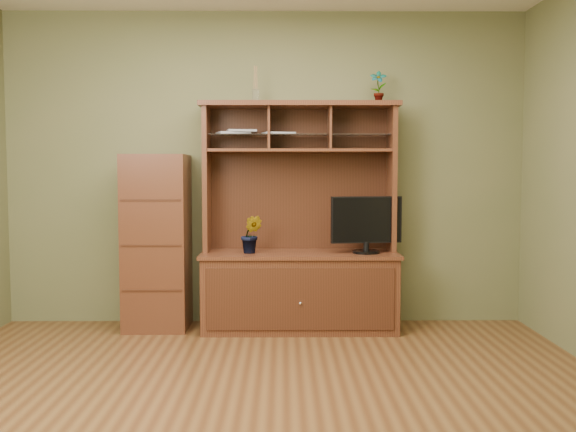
{
  "coord_description": "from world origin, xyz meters",
  "views": [
    {
      "loc": [
        0.16,
        -3.61,
        1.33
      ],
      "look_at": [
        0.19,
        1.2,
        0.99
      ],
      "focal_mm": 40.0,
      "sensor_mm": 36.0,
      "label": 1
    }
  ],
  "objects": [
    {
      "name": "room",
      "position": [
        0.0,
        0.0,
        1.35
      ],
      "size": [
        4.54,
        4.04,
        2.74
      ],
      "color": "#533117",
      "rests_on": "ground"
    },
    {
      "name": "media_hutch",
      "position": [
        0.29,
        1.73,
        0.52
      ],
      "size": [
        1.66,
        0.61,
        1.9
      ],
      "color": "#431F13",
      "rests_on": "room"
    },
    {
      "name": "monitor",
      "position": [
        0.84,
        1.65,
        0.9
      ],
      "size": [
        0.59,
        0.23,
        0.47
      ],
      "rotation": [
        0.0,
        0.0,
        0.14
      ],
      "color": "black",
      "rests_on": "media_hutch"
    },
    {
      "name": "orchid_plant",
      "position": [
        -0.1,
        1.65,
        0.81
      ],
      "size": [
        0.19,
        0.17,
        0.31
      ],
      "primitive_type": "imported",
      "rotation": [
        0.0,
        0.0,
        -0.17
      ],
      "color": "#2C501B",
      "rests_on": "media_hutch"
    },
    {
      "name": "top_plant",
      "position": [
        0.95,
        1.8,
        2.03
      ],
      "size": [
        0.16,
        0.12,
        0.27
      ],
      "primitive_type": "imported",
      "rotation": [
        0.0,
        0.0,
        -0.21
      ],
      "color": "#2F6E26",
      "rests_on": "media_hutch"
    },
    {
      "name": "reed_diffuser",
      "position": [
        -0.07,
        1.8,
        2.02
      ],
      "size": [
        0.06,
        0.06,
        0.3
      ],
      "color": "silver",
      "rests_on": "media_hutch"
    },
    {
      "name": "magazines",
      "position": [
        -0.12,
        1.8,
        1.65
      ],
      "size": [
        0.68,
        0.27,
        0.04
      ],
      "color": "#A2A3A7",
      "rests_on": "media_hutch"
    },
    {
      "name": "side_cabinet",
      "position": [
        -0.9,
        1.74,
        0.73
      ],
      "size": [
        0.52,
        0.48,
        1.46
      ],
      "color": "#431F13",
      "rests_on": "room"
    }
  ]
}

